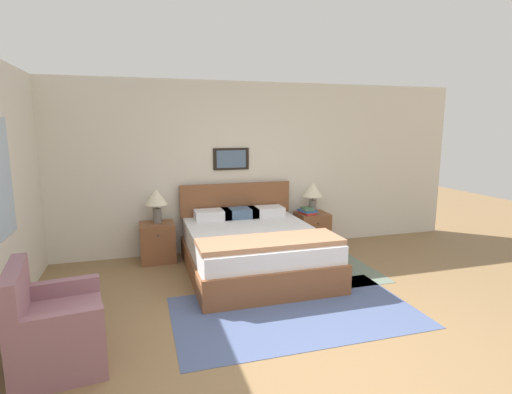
{
  "coord_description": "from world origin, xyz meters",
  "views": [
    {
      "loc": [
        -1.39,
        -2.81,
        1.93
      ],
      "look_at": [
        -0.04,
        1.75,
        1.08
      ],
      "focal_mm": 28.0,
      "sensor_mm": 36.0,
      "label": 1
    }
  ],
  "objects": [
    {
      "name": "area_rug_bedside",
      "position": [
        1.17,
        1.87,
        0.0
      ],
      "size": [
        0.92,
        1.31,
        0.01
      ],
      "color": "slate",
      "rests_on": "ground_plane"
    },
    {
      "name": "book_novel_upper",
      "position": [
        1.14,
        2.87,
        0.65
      ],
      "size": [
        0.16,
        0.23,
        0.04
      ],
      "rotation": [
        0.0,
        0.0,
        -0.04
      ],
      "color": "#4C7551",
      "rests_on": "book_hardcover_middle"
    },
    {
      "name": "book_thick_bottom",
      "position": [
        1.14,
        2.87,
        0.58
      ],
      "size": [
        0.22,
        0.3,
        0.04
      ],
      "rotation": [
        0.0,
        0.0,
        0.16
      ],
      "color": "#B7332D",
      "rests_on": "nightstand_by_door"
    },
    {
      "name": "armchair",
      "position": [
        -2.11,
        0.52,
        0.3
      ],
      "size": [
        0.77,
        0.88,
        0.86
      ],
      "rotation": [
        0.0,
        0.0,
        -1.44
      ],
      "color": "#8E606B",
      "rests_on": "ground_plane"
    },
    {
      "name": "nightstand_by_door",
      "position": [
        1.25,
        2.92,
        0.28
      ],
      "size": [
        0.48,
        0.46,
        0.56
      ],
      "color": "brown",
      "rests_on": "ground_plane"
    },
    {
      "name": "book_hardcover_middle",
      "position": [
        1.14,
        2.87,
        0.61
      ],
      "size": [
        0.26,
        0.32,
        0.03
      ],
      "rotation": [
        0.0,
        0.0,
        0.2
      ],
      "color": "#335693",
      "rests_on": "book_thick_bottom"
    },
    {
      "name": "nightstand_near_window",
      "position": [
        -1.17,
        2.92,
        0.28
      ],
      "size": [
        0.48,
        0.46,
        0.56
      ],
      "color": "brown",
      "rests_on": "ground_plane"
    },
    {
      "name": "wall_back",
      "position": [
        -0.0,
        3.21,
        1.3
      ],
      "size": [
        7.76,
        0.09,
        2.6
      ],
      "color": "silver",
      "rests_on": "ground_plane"
    },
    {
      "name": "table_lamp_near_window",
      "position": [
        -1.17,
        2.95,
        0.91
      ],
      "size": [
        0.32,
        0.32,
        0.49
      ],
      "color": "slate",
      "rests_on": "nightstand_near_window"
    },
    {
      "name": "ground_plane",
      "position": [
        0.0,
        0.0,
        0.0
      ],
      "size": [
        16.0,
        16.0,
        0.0
      ],
      "primitive_type": "plane",
      "color": "olive"
    },
    {
      "name": "bed",
      "position": [
        0.04,
        2.11,
        0.32
      ],
      "size": [
        1.72,
        2.08,
        1.07
      ],
      "color": "brown",
      "rests_on": "ground_plane"
    },
    {
      "name": "table_lamp_by_door",
      "position": [
        1.26,
        2.95,
        0.91
      ],
      "size": [
        0.32,
        0.32,
        0.49
      ],
      "color": "slate",
      "rests_on": "nightstand_by_door"
    },
    {
      "name": "area_rug_main",
      "position": [
        0.12,
        0.83,
        0.0
      ],
      "size": [
        2.54,
        1.48,
        0.01
      ],
      "color": "#47567F",
      "rests_on": "ground_plane"
    }
  ]
}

